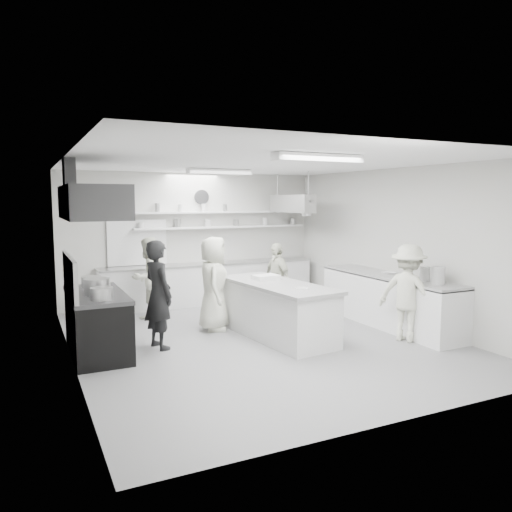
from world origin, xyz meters
name	(u,v)px	position (x,y,z in m)	size (l,w,h in m)	color
floor	(259,340)	(0.00, 0.00, -0.01)	(6.00, 7.00, 0.02)	gray
ceiling	(259,162)	(0.00, 0.00, 3.01)	(6.00, 7.00, 0.02)	white
wall_back	(193,238)	(0.00, 3.50, 1.50)	(6.00, 0.04, 3.00)	beige
wall_front	(404,285)	(0.00, -3.50, 1.50)	(6.00, 0.04, 3.00)	beige
wall_left	(70,262)	(-3.00, 0.00, 1.50)	(0.04, 7.00, 3.00)	beige
wall_right	(397,246)	(3.00, 0.00, 1.50)	(0.04, 7.00, 3.00)	beige
stove	(97,325)	(-2.60, 0.40, 0.45)	(0.80, 1.80, 0.90)	black
exhaust_hood	(93,202)	(-2.60, 0.40, 2.35)	(0.85, 2.00, 0.50)	#3A3A3C
back_counter	(210,283)	(0.30, 3.20, 0.46)	(5.00, 0.60, 0.92)	white
shelf_lower	(223,227)	(0.70, 3.37, 1.75)	(4.20, 0.26, 0.04)	white
shelf_upper	(223,212)	(0.70, 3.37, 2.10)	(4.20, 0.26, 0.04)	white
pass_through_window	(137,243)	(-1.30, 3.48, 1.45)	(1.30, 0.04, 1.00)	black
wall_clock	(201,197)	(0.20, 3.46, 2.45)	(0.32, 0.32, 0.05)	white
right_counter	(389,301)	(2.65, -0.20, 0.47)	(0.74, 3.30, 0.94)	white
pot_rack	(292,204)	(2.00, 2.40, 2.30)	(0.30, 1.60, 0.40)	#A9A9A9
light_fixture_front	(318,158)	(0.00, -1.80, 2.94)	(1.30, 0.25, 0.10)	white
light_fixture_rear	(219,172)	(0.00, 1.80, 2.94)	(1.30, 0.25, 0.10)	white
prep_island	(277,311)	(0.37, 0.04, 0.45)	(0.91, 2.45, 0.90)	white
stove_pot	(97,288)	(-2.60, 0.26, 1.06)	(0.39, 0.39, 0.29)	#A9A9A9
cook_stove	(158,295)	(-1.66, 0.27, 0.88)	(0.64, 0.42, 1.75)	black
cook_back	(148,278)	(-1.32, 2.41, 0.82)	(0.80, 0.62, 1.64)	silver
cook_island_left	(213,284)	(-0.47, 0.95, 0.86)	(0.84, 0.55, 1.72)	silver
cook_island_right	(277,279)	(1.15, 1.52, 0.75)	(0.88, 0.37, 1.50)	silver
cook_right	(408,293)	(2.25, -1.14, 0.82)	(1.06, 0.61, 1.65)	silver
bowl_island_a	(263,278)	(0.45, 0.75, 0.93)	(0.26, 0.26, 0.06)	#A9A9A9
bowl_island_b	(302,290)	(0.46, -0.65, 0.94)	(0.22, 0.22, 0.07)	white
bowl_right	(389,274)	(2.76, -0.05, 0.97)	(0.25, 0.25, 0.06)	white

